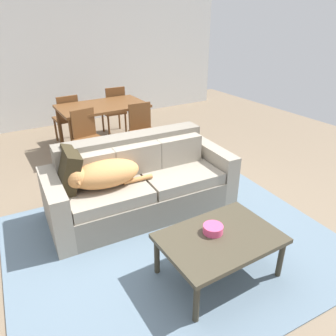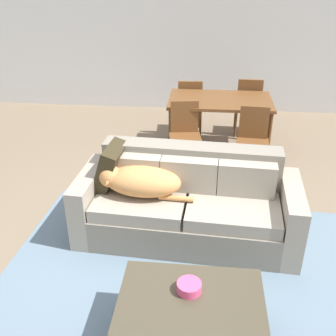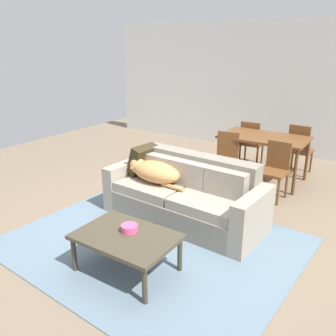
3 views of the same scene
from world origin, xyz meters
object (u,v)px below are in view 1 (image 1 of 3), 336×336
Objects in this scene: dining_table at (103,109)px; couch at (141,184)px; bowl_on_coffee_table at (213,229)px; dining_chair_far_right at (114,109)px; dog_on_left_cushion at (103,174)px; dining_chair_far_left at (67,117)px; coffee_table at (220,241)px; throw_pillow_by_left_arm at (68,171)px; dining_chair_near_left at (88,136)px; dining_chair_near_right at (143,129)px.

couch is at bearing -99.34° from dining_table.
dining_chair_far_right reaches higher than bowl_on_coffee_table.
dining_chair_far_left is (0.35, 2.66, -0.13)m from dog_on_left_cushion.
dog_on_left_cushion is 1.39m from coffee_table.
dining_chair_near_left is at bearing 64.43° from throw_pillow_by_left_arm.
bowl_on_coffee_table is at bearing 88.95° from dining_chair_far_left.
dog_on_left_cushion is at bearing 113.86° from coffee_table.
dining_table is at bearing 122.46° from dining_chair_far_left.
coffee_table is (0.87, -1.42, -0.29)m from throw_pillow_by_left_arm.
dining_chair_far_left is (-0.85, 1.23, 0.01)m from dining_chair_near_right.
dining_chair_far_left reaches higher than dining_chair_near_right.
dining_chair_far_right is (0.69, 3.93, 0.12)m from coffee_table.
dining_chair_far_right is at bearing 58.27° from throw_pillow_by_left_arm.
couch is 1.25m from bowl_on_coffee_table.
throw_pillow_by_left_arm is 0.50× the size of dining_chair_far_left.
dining_chair_near_right is (0.85, -0.11, -0.00)m from dining_chair_near_left.
dining_chair_near_left is (-0.19, 2.71, 0.02)m from bowl_on_coffee_table.
couch is at bearing -114.52° from dining_chair_near_right.
dog_on_left_cushion is at bearing -126.17° from dining_chair_near_right.
dining_chair_far_right is (0.78, 2.61, 0.16)m from couch.
dining_chair_near_right is (1.51, 1.26, -0.19)m from throw_pillow_by_left_arm.
dining_chair_far_right is (0.70, 3.85, 0.04)m from bowl_on_coffee_table.
couch is at bearing -93.76° from dining_chair_near_left.
throw_pillow_by_left_arm is (-0.31, 0.16, 0.05)m from dog_on_left_cushion.
dining_table reaches higher than bowl_on_coffee_table.
dog_on_left_cushion is 2.21m from dining_table.
throw_pillow_by_left_arm is 0.43× the size of coffee_table.
dining_chair_far_left is (-0.18, 3.84, 0.03)m from bowl_on_coffee_table.
coffee_table is 1.17× the size of dining_chair_near_right.
throw_pillow_by_left_arm is 0.50× the size of dining_chair_near_right.
dining_chair_near_right is (0.65, 2.68, 0.10)m from coffee_table.
coffee_table is 1.16× the size of dining_chair_far_left.
bowl_on_coffee_table is 0.20× the size of dining_chair_far_left.
dining_table is 0.72m from dining_chair_near_left.
throw_pillow_by_left_arm reaches higher than couch.
dining_chair_far_right reaches higher than couch.
throw_pillow_by_left_arm is 0.31× the size of dining_table.
couch is at bearing 88.63° from dining_chair_far_left.
throw_pillow_by_left_arm is 2.59m from dining_chair_far_left.
dining_chair_far_left reaches higher than dog_on_left_cushion.
dining_table is (0.25, 3.24, 0.24)m from bowl_on_coffee_table.
throw_pillow_by_left_arm is at bearing -136.25° from dining_chair_near_right.
dining_chair_far_left is at bearing 81.37° from dining_chair_near_left.
couch reaches higher than dog_on_left_cushion.
couch is 2.50× the size of dining_chair_far_left.
dining_chair_far_right reaches higher than throw_pillow_by_left_arm.
dining_chair_near_right is at bearing 53.53° from dog_on_left_cushion.
dining_table is at bearing 41.30° from dining_chair_near_left.
bowl_on_coffee_table is at bearing -94.27° from dining_chair_near_left.
couch reaches higher than bowl_on_coffee_table.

